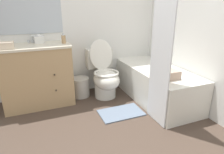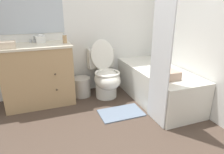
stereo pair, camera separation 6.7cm
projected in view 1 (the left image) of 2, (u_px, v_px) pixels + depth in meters
name	position (u px, v px, depth m)	size (l,w,h in m)	color
ground_plane	(130.00, 151.00, 2.04)	(14.00, 14.00, 0.00)	#47382D
wall_back	(82.00, 15.00, 3.10)	(8.00, 0.06, 2.50)	silver
wall_right	(186.00, 16.00, 2.80)	(0.05, 2.70, 2.50)	silver
vanity_cabinet	(38.00, 75.00, 2.87)	(0.96, 0.54, 0.89)	tan
sink_faucet	(33.00, 40.00, 2.86)	(0.14, 0.12, 0.12)	silver
toilet	(104.00, 76.00, 3.15)	(0.42, 0.69, 0.89)	silver
bathtub	(156.00, 84.00, 3.08)	(0.66, 1.53, 0.51)	silver
shower_curtain	(162.00, 42.00, 2.23)	(0.01, 0.38, 2.01)	white
wastebasket	(81.00, 87.00, 3.21)	(0.28, 0.28, 0.31)	#B7B2A8
tissue_box	(39.00, 39.00, 2.85)	(0.13, 0.14, 0.12)	white
soap_dispenser	(64.00, 39.00, 2.82)	(0.06, 0.06, 0.14)	tan
hand_towel_folded	(4.00, 45.00, 2.46)	(0.21, 0.15, 0.09)	beige
bath_towel_folded	(165.00, 74.00, 2.58)	(0.31, 0.26, 0.11)	tan
bath_mat	(121.00, 113.00, 2.74)	(0.59, 0.36, 0.02)	slate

